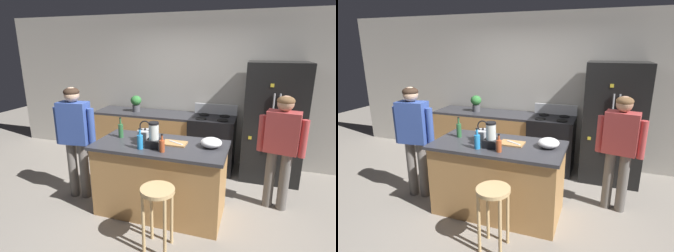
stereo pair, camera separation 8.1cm
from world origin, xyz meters
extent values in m
plane|color=gray|center=(0.00, 0.00, 0.00)|extent=(14.00, 14.00, 0.00)
cube|color=#BCB7AD|center=(0.00, 1.95, 1.35)|extent=(8.00, 0.10, 2.70)
cube|color=#B7844C|center=(0.00, 0.00, 0.45)|extent=(1.60, 0.75, 0.90)
cube|color=#333338|center=(0.00, 0.00, 0.92)|extent=(1.66, 0.81, 0.04)
cube|color=#B7844C|center=(-0.80, 1.55, 0.45)|extent=(2.00, 0.64, 0.90)
cube|color=#333338|center=(-0.80, 1.55, 0.92)|extent=(2.00, 0.64, 0.04)
cube|color=black|center=(1.37, 1.50, 0.95)|extent=(0.90, 0.70, 1.90)
cylinder|color=#B7BABF|center=(1.33, 1.13, 1.04)|extent=(0.02, 0.02, 0.85)
cylinder|color=#B7BABF|center=(1.41, 1.13, 1.04)|extent=(0.02, 0.02, 0.85)
cube|color=#3FB259|center=(1.21, 1.15, 0.67)|extent=(0.05, 0.01, 0.05)
cube|color=yellow|center=(1.29, 1.15, 1.58)|extent=(0.05, 0.01, 0.05)
cube|color=yellow|center=(1.05, 1.15, 0.77)|extent=(0.05, 0.01, 0.05)
cube|color=#3FB259|center=(1.53, 1.15, 0.96)|extent=(0.05, 0.01, 0.05)
cube|color=black|center=(0.41, 1.52, 0.47)|extent=(0.76, 0.64, 0.94)
cube|color=black|center=(0.41, 1.20, 0.42)|extent=(0.60, 0.01, 0.24)
cube|color=#B7BABF|center=(0.41, 1.81, 1.03)|extent=(0.76, 0.06, 0.18)
cylinder|color=black|center=(0.23, 1.37, 0.95)|extent=(0.18, 0.18, 0.01)
cylinder|color=black|center=(0.59, 1.37, 0.95)|extent=(0.18, 0.18, 0.01)
cylinder|color=black|center=(0.23, 1.67, 0.95)|extent=(0.18, 0.18, 0.01)
cylinder|color=black|center=(0.59, 1.67, 0.95)|extent=(0.18, 0.18, 0.01)
cylinder|color=#66605B|center=(-1.34, -0.02, 0.41)|extent=(0.14, 0.14, 0.82)
cylinder|color=#66605B|center=(-1.16, 0.00, 0.41)|extent=(0.14, 0.14, 0.82)
cube|color=#334C99|center=(-1.25, -0.01, 1.11)|extent=(0.42, 0.27, 0.58)
cylinder|color=#334C99|center=(-1.49, -0.04, 1.06)|extent=(0.10, 0.10, 0.52)
cylinder|color=#334C99|center=(-1.00, 0.02, 1.06)|extent=(0.10, 0.10, 0.52)
sphere|color=#D8AD8C|center=(-1.25, -0.01, 1.50)|extent=(0.22, 0.22, 0.20)
ellipsoid|color=#332319|center=(-1.25, -0.01, 1.53)|extent=(0.23, 0.23, 0.12)
cylinder|color=#66605B|center=(1.53, 0.54, 0.40)|extent=(0.15, 0.15, 0.80)
cylinder|color=#66605B|center=(1.35, 0.57, 0.40)|extent=(0.15, 0.15, 0.80)
cube|color=#B23F3F|center=(1.44, 0.56, 1.07)|extent=(0.43, 0.29, 0.54)
cylinder|color=#B23F3F|center=(1.68, 0.51, 1.02)|extent=(0.11, 0.11, 0.48)
cylinder|color=#B23F3F|center=(1.19, 0.60, 1.02)|extent=(0.11, 0.11, 0.48)
sphere|color=tan|center=(1.44, 0.56, 1.44)|extent=(0.23, 0.23, 0.20)
ellipsoid|color=brown|center=(1.44, 0.56, 1.47)|extent=(0.25, 0.25, 0.12)
cylinder|color=tan|center=(0.21, -0.68, 0.70)|extent=(0.36, 0.36, 0.04)
cylinder|color=tan|center=(0.09, -0.80, 0.34)|extent=(0.04, 0.04, 0.68)
cylinder|color=tan|center=(0.33, -0.80, 0.34)|extent=(0.04, 0.04, 0.68)
cylinder|color=tan|center=(0.09, -0.56, 0.34)|extent=(0.04, 0.04, 0.68)
cylinder|color=tan|center=(0.33, -0.56, 0.34)|extent=(0.04, 0.04, 0.68)
cylinder|color=#4C4C51|center=(-1.04, 1.55, 1.00)|extent=(0.14, 0.14, 0.12)
ellipsoid|color=#337A38|center=(-1.04, 1.55, 1.15)|extent=(0.20, 0.20, 0.18)
cube|color=black|center=(-0.04, -0.13, 0.99)|extent=(0.17, 0.17, 0.10)
cylinder|color=silver|center=(-0.04, -0.13, 1.14)|extent=(0.12, 0.12, 0.19)
cylinder|color=black|center=(-0.04, -0.13, 1.24)|extent=(0.12, 0.12, 0.02)
cylinder|color=#268CD8|center=(-0.17, -0.24, 1.03)|extent=(0.07, 0.07, 0.17)
cylinder|color=#268CD8|center=(-0.17, -0.24, 1.15)|extent=(0.03, 0.03, 0.07)
cylinder|color=black|center=(-0.17, -0.24, 1.19)|extent=(0.03, 0.03, 0.02)
cylinder|color=#2D6638|center=(-0.59, 0.08, 1.04)|extent=(0.07, 0.07, 0.18)
cylinder|color=#2D6638|center=(-0.59, 0.08, 1.17)|extent=(0.03, 0.03, 0.08)
cylinder|color=black|center=(-0.59, 0.08, 1.21)|extent=(0.03, 0.03, 0.02)
cylinder|color=#B24C26|center=(0.11, -0.25, 1.01)|extent=(0.06, 0.06, 0.14)
cylinder|color=#B24C26|center=(0.11, -0.25, 1.11)|extent=(0.02, 0.02, 0.06)
cylinder|color=black|center=(0.11, -0.25, 1.15)|extent=(0.03, 0.03, 0.02)
ellipsoid|color=white|center=(0.62, 0.08, 1.00)|extent=(0.26, 0.26, 0.12)
cylinder|color=#B7BABF|center=(-0.23, 0.05, 1.01)|extent=(0.20, 0.20, 0.14)
sphere|color=black|center=(-0.23, 0.05, 1.10)|extent=(0.03, 0.03, 0.03)
cylinder|color=#B7BABF|center=(-0.10, 0.05, 1.04)|extent=(0.09, 0.03, 0.08)
torus|color=black|center=(-0.23, 0.05, 1.13)|extent=(0.16, 0.02, 0.16)
cube|color=#B7844C|center=(0.17, 0.05, 0.95)|extent=(0.30, 0.20, 0.02)
cube|color=#B7BABF|center=(0.19, 0.05, 0.97)|extent=(0.21, 0.13, 0.01)
camera|label=1|loc=(1.09, -3.02, 2.10)|focal=29.19mm
camera|label=2|loc=(1.17, -2.99, 2.10)|focal=29.19mm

